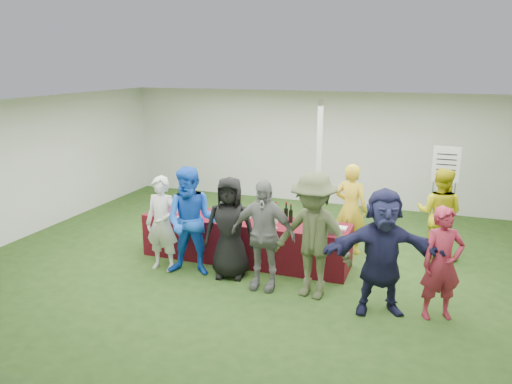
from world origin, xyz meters
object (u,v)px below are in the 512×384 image
(staff_pourer, at_px, (351,209))
(customer_0, at_px, (162,224))
(customer_2, at_px, (230,228))
(staff_back, at_px, (439,214))
(customer_5, at_px, (382,252))
(wine_list_sign, at_px, (445,171))
(dump_bucket, at_px, (331,228))
(customer_4, at_px, (313,236))
(serving_table, at_px, (245,240))
(customer_6, at_px, (442,264))
(customer_3, at_px, (263,235))
(customer_1, at_px, (192,222))

(staff_pourer, bearing_deg, customer_0, 45.02)
(customer_0, height_order, customer_2, customer_2)
(staff_back, height_order, customer_5, customer_5)
(wine_list_sign, bearing_deg, customer_5, -102.16)
(customer_2, relative_size, customer_5, 0.93)
(dump_bucket, height_order, customer_4, customer_4)
(serving_table, xyz_separation_m, customer_6, (3.17, -0.97, 0.40))
(staff_back, bearing_deg, dump_bucket, 55.49)
(wine_list_sign, relative_size, customer_6, 1.16)
(staff_back, distance_m, customer_0, 4.75)
(dump_bucket, relative_size, staff_pourer, 0.14)
(customer_3, height_order, customer_5, customer_5)
(customer_0, xyz_separation_m, customer_4, (2.56, -0.12, 0.14))
(staff_pourer, distance_m, customer_0, 3.32)
(customer_3, distance_m, customer_6, 2.53)
(customer_5, distance_m, customer_6, 0.78)
(customer_5, bearing_deg, customer_1, 156.48)
(serving_table, relative_size, customer_0, 2.28)
(wine_list_sign, relative_size, customer_1, 1.01)
(customer_0, bearing_deg, serving_table, 34.78)
(wine_list_sign, relative_size, customer_4, 0.96)
(customer_1, bearing_deg, customer_6, -11.88)
(dump_bucket, distance_m, staff_pourer, 1.24)
(customer_2, bearing_deg, customer_4, -20.80)
(dump_bucket, distance_m, customer_3, 1.13)
(customer_3, xyz_separation_m, customer_4, (0.77, -0.02, 0.08))
(staff_pourer, bearing_deg, customer_2, 58.30)
(staff_back, xyz_separation_m, customer_3, (-2.48, -2.21, 0.05))
(customer_5, height_order, customer_6, customer_5)
(customer_2, relative_size, customer_6, 1.06)
(wine_list_sign, relative_size, customer_5, 1.02)
(staff_back, relative_size, customer_0, 1.02)
(wine_list_sign, distance_m, customer_4, 3.87)
(serving_table, relative_size, customer_3, 2.11)
(staff_pourer, relative_size, customer_6, 1.06)
(wine_list_sign, distance_m, staff_back, 1.30)
(customer_0, bearing_deg, customer_4, -3.16)
(customer_5, bearing_deg, dump_bucket, 116.84)
(dump_bucket, xyz_separation_m, wine_list_sign, (1.64, 2.72, 0.48))
(wine_list_sign, height_order, customer_3, wine_list_sign)
(customer_1, bearing_deg, staff_pourer, 29.97)
(customer_6, bearing_deg, customer_4, 153.99)
(customer_5, bearing_deg, wine_list_sign, 59.42)
(wine_list_sign, distance_m, customer_0, 5.46)
(customer_1, relative_size, customer_6, 1.14)
(customer_1, distance_m, customer_3, 1.24)
(staff_pourer, xyz_separation_m, customer_1, (-2.23, -1.83, 0.07))
(dump_bucket, bearing_deg, customer_0, -167.67)
(serving_table, distance_m, customer_6, 3.34)
(serving_table, relative_size, dump_bucket, 15.93)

